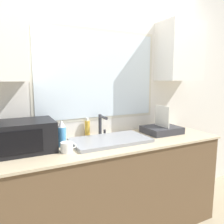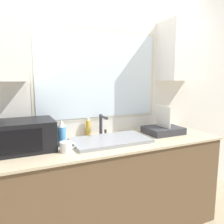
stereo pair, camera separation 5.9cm
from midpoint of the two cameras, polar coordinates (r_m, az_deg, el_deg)
countertop at (r=2.18m, az=0.90°, el=-19.01°), size 2.09×0.65×0.89m
wall_back at (r=2.22m, az=-2.57°, el=6.51°), size 6.00×0.38×2.60m
sink_basin at (r=2.01m, az=0.42°, el=-7.36°), size 0.70×0.40×0.03m
faucet at (r=2.16m, az=-1.81°, el=-3.03°), size 0.08×0.17×0.22m
microwave at (r=1.88m, az=-21.10°, el=-5.71°), size 0.46×0.36×0.24m
dish_rack at (r=2.37m, az=13.88°, el=-4.37°), size 0.37×0.30×0.29m
spray_bottle at (r=1.90m, az=-12.10°, el=-5.53°), size 0.07×0.07×0.23m
soap_bottle at (r=2.18m, az=-5.49°, el=-4.20°), size 0.05×0.05×0.19m
mug_near_sink at (r=1.77m, az=-10.95°, el=-8.91°), size 0.13×0.10×0.08m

